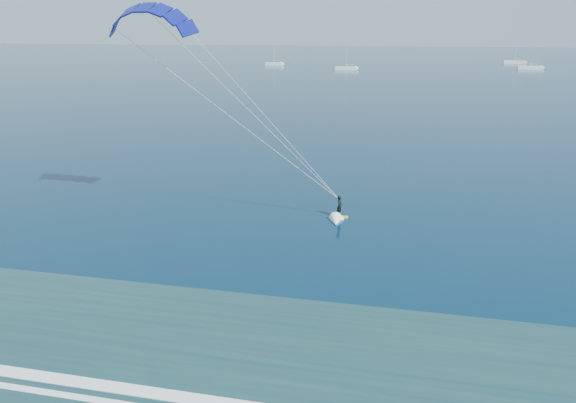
% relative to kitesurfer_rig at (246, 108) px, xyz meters
% --- Properties ---
extents(kitesurfer_rig, '(19.87, 6.04, 18.17)m').
position_rel_kitesurfer_rig_xyz_m(kitesurfer_rig, '(0.00, 0.00, 0.00)').
color(kitesurfer_rig, '#BABE16').
rests_on(kitesurfer_rig, ground).
extents(sailboat_0, '(7.36, 2.40, 10.30)m').
position_rel_kitesurfer_rig_xyz_m(sailboat_0, '(-39.47, 178.13, -8.70)').
color(sailboat_0, white).
rests_on(sailboat_0, ground).
extents(sailboat_1, '(8.21, 2.40, 11.46)m').
position_rel_kitesurfer_rig_xyz_m(sailboat_1, '(-7.54, 160.72, -8.69)').
color(sailboat_1, white).
rests_on(sailboat_1, ground).
extents(sailboat_2, '(9.33, 2.40, 12.60)m').
position_rel_kitesurfer_rig_xyz_m(sailboat_2, '(62.12, 211.97, -8.68)').
color(sailboat_2, white).
rests_on(sailboat_2, ground).
extents(sailboat_3, '(9.21, 2.40, 12.50)m').
position_rel_kitesurfer_rig_xyz_m(sailboat_3, '(61.25, 178.45, -8.68)').
color(sailboat_3, white).
rests_on(sailboat_3, ground).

